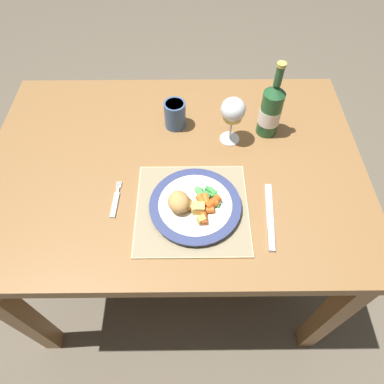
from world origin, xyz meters
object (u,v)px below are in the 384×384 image
fork (116,202)px  drinking_cup (175,114)px  dining_table (176,182)px  table_knife (270,222)px  wine_glass (233,111)px  dinner_plate (195,206)px  bottle (271,110)px

fork → drinking_cup: (0.16, 0.31, 0.05)m
dining_table → drinking_cup: size_ratio=12.70×
table_knife → wine_glass: 0.34m
dinner_plate → table_knife: (0.20, -0.05, -0.01)m
bottle → drinking_cup: bottle is taller
dining_table → dinner_plate: dinner_plate is taller
table_knife → dining_table: bearing=140.3°
dinner_plate → bottle: (0.24, 0.30, 0.07)m
dining_table → bottle: bottle is taller
dinner_plate → table_knife: 0.21m
dining_table → dinner_plate: bearing=-70.6°
dinner_plate → drinking_cup: 0.34m
fork → wine_glass: wine_glass is taller
fork → dinner_plate: bearing=-6.2°
table_knife → drinking_cup: size_ratio=2.36×
drinking_cup → wine_glass: bearing=-20.8°
dining_table → drinking_cup: drinking_cup is taller
wine_glass → bottle: size_ratio=0.63×
fork → bottle: size_ratio=0.49×
dinner_plate → drinking_cup: size_ratio=2.76×
fork → table_knife: (0.43, -0.07, 0.00)m
fork → table_knife: 0.43m
dinner_plate → fork: size_ratio=2.04×
dining_table → drinking_cup: (-0.00, 0.16, 0.15)m
dinner_plate → wine_glass: wine_glass is taller
dinner_plate → drinking_cup: bearing=100.4°
dinner_plate → wine_glass: size_ratio=1.58×
wine_glass → bottle: 0.13m
fork → drinking_cup: bearing=62.4°
table_knife → bottle: 0.36m
fork → table_knife: table_knife is taller
dining_table → table_knife: bearing=-39.7°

